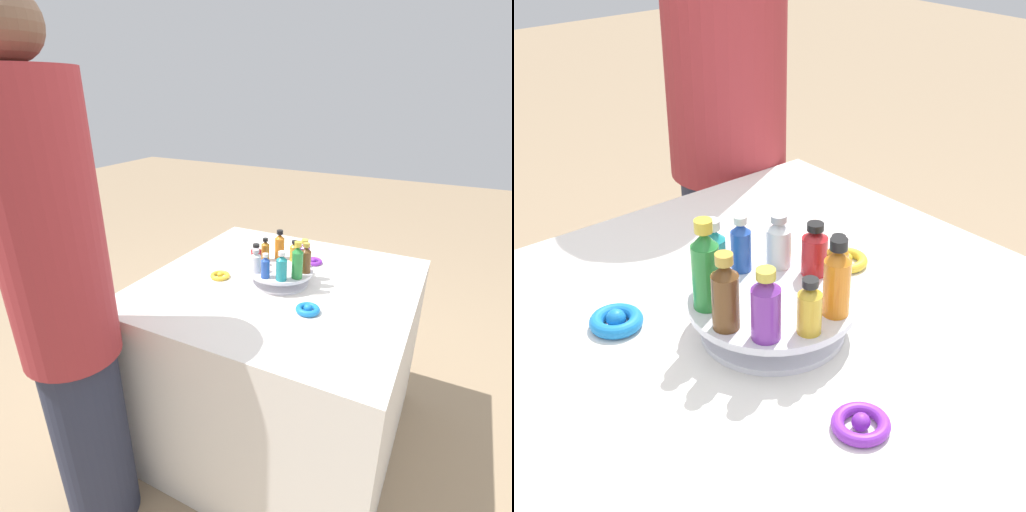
# 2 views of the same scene
# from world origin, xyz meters

# --- Properties ---
(ground_plane) EXTENTS (12.00, 12.00, 0.00)m
(ground_plane) POSITION_xyz_m (0.00, 0.00, 0.00)
(ground_plane) COLOR #997F60
(party_table) EXTENTS (1.03, 1.03, 0.77)m
(party_table) POSITION_xyz_m (0.00, 0.00, 0.38)
(party_table) COLOR silver
(party_table) RESTS_ON ground_plane
(display_stand) EXTENTS (0.26, 0.26, 0.06)m
(display_stand) POSITION_xyz_m (0.00, 0.00, 0.80)
(display_stand) COLOR silver
(display_stand) RESTS_ON party_table
(bottle_purple) EXTENTS (0.04, 0.04, 0.11)m
(bottle_purple) POSITION_xyz_m (0.07, -0.07, 0.88)
(bottle_purple) COLOR #702D93
(bottle_purple) RESTS_ON display_stand
(bottle_gold) EXTENTS (0.04, 0.04, 0.09)m
(bottle_gold) POSITION_xyz_m (0.10, -0.02, 0.87)
(bottle_gold) COLOR gold
(bottle_gold) RESTS_ON display_stand
(bottle_orange) EXTENTS (0.04, 0.04, 0.12)m
(bottle_orange) POSITION_xyz_m (0.09, 0.04, 0.88)
(bottle_orange) COLOR orange
(bottle_orange) RESTS_ON display_stand
(bottle_amber) EXTENTS (0.03, 0.03, 0.10)m
(bottle_amber) POSITION_xyz_m (0.05, 0.09, 0.87)
(bottle_amber) COLOR #AD6B19
(bottle_amber) RESTS_ON display_stand
(bottle_red) EXTENTS (0.04, 0.04, 0.09)m
(bottle_red) POSITION_xyz_m (-0.01, 0.10, 0.87)
(bottle_red) COLOR #B21E23
(bottle_red) RESTS_ON display_stand
(bottle_clear) EXTENTS (0.04, 0.04, 0.09)m
(bottle_clear) POSITION_xyz_m (-0.07, 0.07, 0.87)
(bottle_clear) COLOR silver
(bottle_clear) RESTS_ON display_stand
(bottle_blue) EXTENTS (0.03, 0.03, 0.10)m
(bottle_blue) POSITION_xyz_m (-0.10, 0.02, 0.87)
(bottle_blue) COLOR #234CAD
(bottle_blue) RESTS_ON display_stand
(bottle_teal) EXTENTS (0.04, 0.04, 0.11)m
(bottle_teal) POSITION_xyz_m (-0.09, -0.04, 0.88)
(bottle_teal) COLOR teal
(bottle_teal) RESTS_ON display_stand
(bottle_green) EXTENTS (0.04, 0.04, 0.14)m
(bottle_green) POSITION_xyz_m (-0.05, -0.09, 0.89)
(bottle_green) COLOR #288438
(bottle_green) RESTS_ON display_stand
(bottle_brown) EXTENTS (0.04, 0.04, 0.12)m
(bottle_brown) POSITION_xyz_m (0.01, -0.10, 0.88)
(bottle_brown) COLOR brown
(bottle_brown) RESTS_ON display_stand
(ribbon_bow_gold) EXTENTS (0.08, 0.08, 0.02)m
(ribbon_bow_gold) POSITION_xyz_m (-0.07, 0.24, 0.78)
(ribbon_bow_gold) COLOR gold
(ribbon_bow_gold) RESTS_ON party_table
(ribbon_bow_blue) EXTENTS (0.09, 0.09, 0.03)m
(ribbon_bow_blue) POSITION_xyz_m (-0.17, -0.18, 0.78)
(ribbon_bow_blue) COLOR blue
(ribbon_bow_blue) RESTS_ON party_table
(ribbon_bow_purple) EXTENTS (0.08, 0.08, 0.02)m
(ribbon_bow_purple) POSITION_xyz_m (0.24, -0.05, 0.78)
(ribbon_bow_purple) COLOR purple
(ribbon_bow_purple) RESTS_ON party_table
(person_figure) EXTENTS (0.29, 0.29, 1.71)m
(person_figure) POSITION_xyz_m (-0.66, 0.41, 0.86)
(person_figure) COLOR #282D42
(person_figure) RESTS_ON ground_plane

